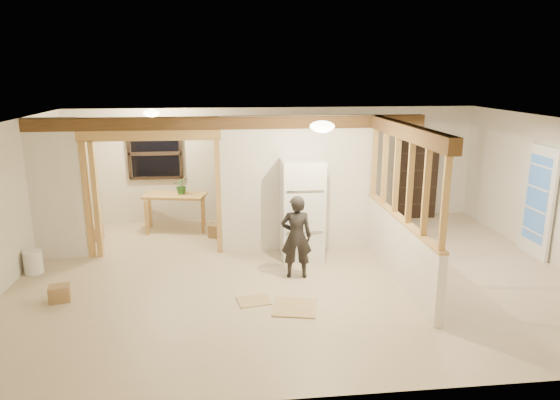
{
  "coord_description": "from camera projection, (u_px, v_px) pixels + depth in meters",
  "views": [
    {
      "loc": [
        -1.11,
        -7.63,
        3.24
      ],
      "look_at": [
        -0.21,
        0.4,
        1.16
      ],
      "focal_mm": 32.0,
      "sensor_mm": 36.0,
      "label": 1
    }
  ],
  "objects": [
    {
      "name": "floor",
      "position": [
        295.0,
        274.0,
        8.27
      ],
      "size": [
        9.0,
        6.5,
        0.01
      ],
      "primitive_type": "cube",
      "color": "#C5AF93",
      "rests_on": "ground"
    },
    {
      "name": "ceiling",
      "position": [
        297.0,
        122.0,
        7.65
      ],
      "size": [
        9.0,
        6.5,
        0.01
      ],
      "primitive_type": "cube",
      "color": "white"
    },
    {
      "name": "wall_back",
      "position": [
        275.0,
        164.0,
        11.09
      ],
      "size": [
        9.0,
        0.01,
        2.5
      ],
      "primitive_type": "cube",
      "color": "silver",
      "rests_on": "floor"
    },
    {
      "name": "wall_front",
      "position": [
        343.0,
        284.0,
        4.83
      ],
      "size": [
        9.0,
        0.01,
        2.5
      ],
      "primitive_type": "cube",
      "color": "silver",
      "rests_on": "floor"
    },
    {
      "name": "wall_left",
      "position": [
        0.0,
        209.0,
        7.48
      ],
      "size": [
        0.01,
        6.5,
        2.5
      ],
      "primitive_type": "cube",
      "color": "silver",
      "rests_on": "floor"
    },
    {
      "name": "wall_right",
      "position": [
        559.0,
        193.0,
        8.44
      ],
      "size": [
        0.01,
        6.5,
        2.5
      ],
      "primitive_type": "cube",
      "color": "silver",
      "rests_on": "floor"
    },
    {
      "name": "partition_left_stub",
      "position": [
        56.0,
        190.0,
        8.69
      ],
      "size": [
        0.9,
        0.12,
        2.5
      ],
      "primitive_type": "cube",
      "color": "white",
      "rests_on": "floor"
    },
    {
      "name": "partition_center",
      "position": [
        298.0,
        184.0,
        9.14
      ],
      "size": [
        2.8,
        0.12,
        2.5
      ],
      "primitive_type": "cube",
      "color": "white",
      "rests_on": "floor"
    },
    {
      "name": "doorway_frame",
      "position": [
        154.0,
        196.0,
        8.9
      ],
      "size": [
        2.46,
        0.14,
        2.2
      ],
      "primitive_type": "cube",
      "color": "tan",
      "rests_on": "floor"
    },
    {
      "name": "header_beam_back",
      "position": [
        230.0,
        123.0,
        8.73
      ],
      "size": [
        7.0,
        0.18,
        0.22
      ],
      "primitive_type": "cube",
      "color": "brown",
      "rests_on": "ceiling"
    },
    {
      "name": "header_beam_right",
      "position": [
        406.0,
        131.0,
        7.47
      ],
      "size": [
        0.18,
        3.3,
        0.22
      ],
      "primitive_type": "cube",
      "color": "brown",
      "rests_on": "ceiling"
    },
    {
      "name": "pony_wall",
      "position": [
        399.0,
        250.0,
        7.94
      ],
      "size": [
        0.12,
        3.2,
        1.0
      ],
      "primitive_type": "cube",
      "color": "white",
      "rests_on": "floor"
    },
    {
      "name": "stud_partition",
      "position": [
        403.0,
        178.0,
        7.65
      ],
      "size": [
        0.14,
        3.2,
        1.32
      ],
      "primitive_type": "cube",
      "color": "tan",
      "rests_on": "pony_wall"
    },
    {
      "name": "window_back",
      "position": [
        155.0,
        154.0,
        10.66
      ],
      "size": [
        1.12,
        0.1,
        1.1
      ],
      "primitive_type": "cube",
      "color": "black",
      "rests_on": "wall_back"
    },
    {
      "name": "french_door",
      "position": [
        538.0,
        202.0,
        8.88
      ],
      "size": [
        0.12,
        0.86,
        2.0
      ],
      "primitive_type": "cube",
      "color": "white",
      "rests_on": "floor"
    },
    {
      "name": "ceiling_dome_main",
      "position": [
        322.0,
        126.0,
        7.21
      ],
      "size": [
        0.36,
        0.36,
        0.16
      ],
      "primitive_type": "ellipsoid",
      "color": "#FFEABF",
      "rests_on": "ceiling"
    },
    {
      "name": "ceiling_dome_util",
      "position": [
        151.0,
        113.0,
        9.6
      ],
      "size": [
        0.32,
        0.32,
        0.14
      ],
      "primitive_type": "ellipsoid",
      "color": "#FFEABF",
      "rests_on": "ceiling"
    },
    {
      "name": "hanging_bulb",
      "position": [
        175.0,
        132.0,
        9.06
      ],
      "size": [
        0.07,
        0.07,
        0.07
      ],
      "primitive_type": "ellipsoid",
      "color": "#FFD88C",
      "rests_on": "ceiling"
    },
    {
      "name": "refrigerator",
      "position": [
        302.0,
        209.0,
        8.83
      ],
      "size": [
        0.73,
        0.71,
        1.77
      ],
      "primitive_type": "cube",
      "color": "white",
      "rests_on": "floor"
    },
    {
      "name": "woman",
      "position": [
        296.0,
        237.0,
        7.99
      ],
      "size": [
        0.53,
        0.38,
        1.37
      ],
      "primitive_type": "imported",
      "rotation": [
        0.0,
        0.0,
        3.04
      ],
      "color": "black",
      "rests_on": "floor"
    },
    {
      "name": "work_table",
      "position": [
        176.0,
        212.0,
        10.45
      ],
      "size": [
        1.34,
        0.86,
        0.78
      ],
      "primitive_type": "cube",
      "rotation": [
        0.0,
        0.0,
        -0.21
      ],
      "color": "tan",
      "rests_on": "floor"
    },
    {
      "name": "potted_plant",
      "position": [
        182.0,
        186.0,
        10.35
      ],
      "size": [
        0.33,
        0.28,
        0.35
      ],
      "primitive_type": "imported",
      "rotation": [
        0.0,
        0.0,
        0.03
      ],
      "color": "#356029",
      "rests_on": "work_table"
    },
    {
      "name": "shop_vac",
      "position": [
        65.0,
        230.0,
        9.54
      ],
      "size": [
        0.51,
        0.51,
        0.64
      ],
      "primitive_type": "cylinder",
      "rotation": [
        0.0,
        0.0,
        -0.05
      ],
      "color": "#A61F12",
      "rests_on": "floor"
    },
    {
      "name": "bookshelf",
      "position": [
        416.0,
        180.0,
        11.32
      ],
      "size": [
        0.87,
        0.29,
        1.74
      ],
      "primitive_type": "cube",
      "color": "black",
      "rests_on": "floor"
    },
    {
      "name": "bucket",
      "position": [
        33.0,
        262.0,
        8.25
      ],
      "size": [
        0.31,
        0.31,
        0.38
      ],
      "primitive_type": "cylinder",
      "rotation": [
        0.0,
        0.0,
        -0.02
      ],
      "color": "silver",
      "rests_on": "floor"
    },
    {
      "name": "box_util_a",
      "position": [
        217.0,
        231.0,
        10.08
      ],
      "size": [
        0.38,
        0.36,
        0.26
      ],
      "primitive_type": "cube",
      "rotation": [
        0.0,
        0.0,
        -0.36
      ],
      "color": "#9F7B4D",
      "rests_on": "floor"
    },
    {
      "name": "box_util_b",
      "position": [
        95.0,
        233.0,
        9.9
      ],
      "size": [
        0.34,
        0.34,
        0.28
      ],
      "primitive_type": "cube",
      "rotation": [
        0.0,
        0.0,
        0.15
      ],
      "color": "#9F7B4D",
      "rests_on": "floor"
    },
    {
      "name": "box_front",
      "position": [
        60.0,
        293.0,
        7.25
      ],
      "size": [
        0.33,
        0.29,
        0.24
      ],
      "primitive_type": "cube",
      "rotation": [
        0.0,
        0.0,
        0.2
      ],
      "color": "#9F7B4D",
      "rests_on": "floor"
    },
    {
      "name": "floor_panel_near",
      "position": [
        295.0,
        307.0,
        7.06
      ],
      "size": [
        0.71,
        0.71,
        0.02
      ],
      "primitive_type": "cube",
      "rotation": [
        0.0,
        0.0,
        -0.21
      ],
      "color": "tan",
      "rests_on": "floor"
    },
    {
      "name": "floor_panel_far",
      "position": [
        253.0,
        301.0,
        7.27
      ],
      "size": [
        0.51,
        0.44,
        0.01
      ],
      "primitive_type": "cube",
      "rotation": [
        0.0,
        0.0,
        0.18
      ],
      "color": "tan",
      "rests_on": "floor"
    }
  ]
}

